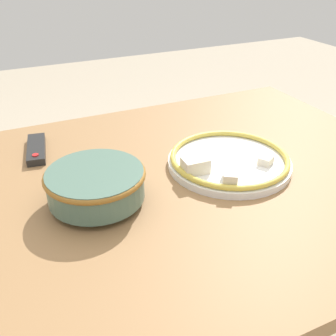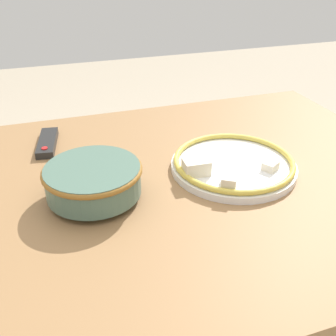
# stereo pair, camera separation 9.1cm
# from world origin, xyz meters

# --- Properties ---
(dining_table) EXTENTS (1.22, 0.96, 0.75)m
(dining_table) POSITION_xyz_m (0.00, 0.00, 0.67)
(dining_table) COLOR olive
(dining_table) RESTS_ON ground_plane
(noodle_bowl) EXTENTS (0.22, 0.22, 0.08)m
(noodle_bowl) POSITION_xyz_m (-0.25, -0.02, 0.80)
(noodle_bowl) COLOR #4C6B5B
(noodle_bowl) RESTS_ON dining_table
(food_plate) EXTENTS (0.32, 0.32, 0.05)m
(food_plate) POSITION_xyz_m (0.11, -0.00, 0.77)
(food_plate) COLOR white
(food_plate) RESTS_ON dining_table
(tv_remote) EXTENTS (0.07, 0.17, 0.02)m
(tv_remote) POSITION_xyz_m (-0.33, 0.29, 0.76)
(tv_remote) COLOR black
(tv_remote) RESTS_ON dining_table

